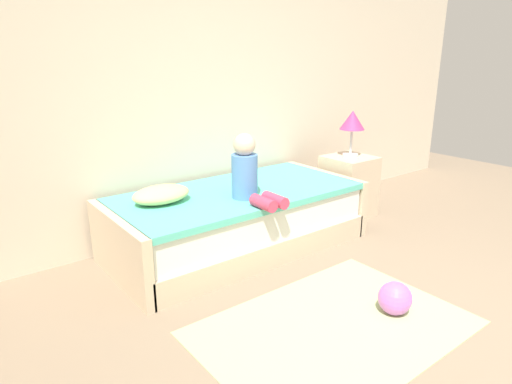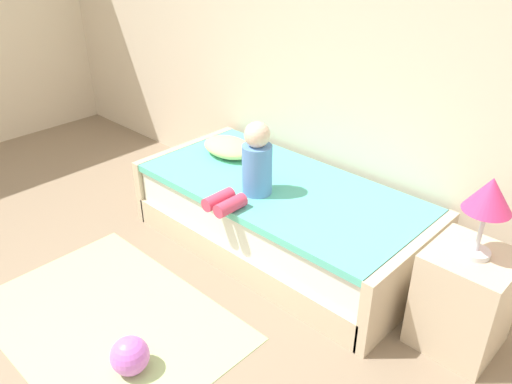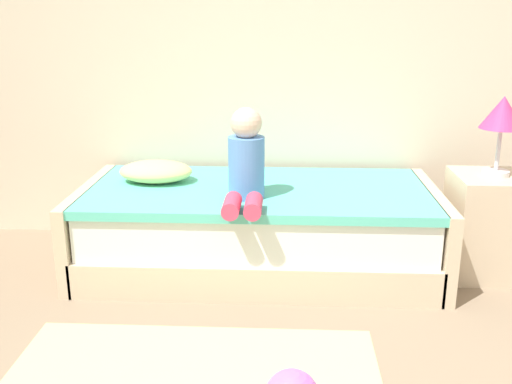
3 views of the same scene
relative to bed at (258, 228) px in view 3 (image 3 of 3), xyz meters
name	(u,v)px [view 3 (image 3 of 3)]	position (x,y,z in m)	size (l,w,h in m)	color
wall_rear	(286,19)	(0.15, 0.60, 1.20)	(7.20, 0.10, 2.90)	beige
bed	(258,228)	(0.00, 0.00, 0.00)	(2.11, 1.00, 0.50)	beige
nightstand	(489,225)	(1.35, -0.02, 0.05)	(0.44, 0.44, 0.60)	beige
table_lamp	(502,117)	(1.35, -0.02, 0.69)	(0.24, 0.24, 0.45)	silver
child_figure	(246,163)	(-0.06, -0.23, 0.46)	(0.20, 0.51, 0.50)	#598CD1
pillow	(156,171)	(-0.63, 0.10, 0.32)	(0.44, 0.30, 0.13)	#F2E58C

